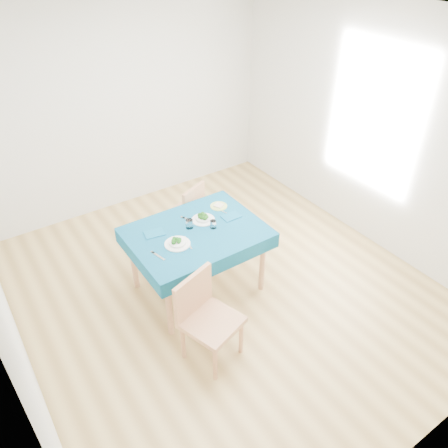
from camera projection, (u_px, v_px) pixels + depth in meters
room_shell at (224, 179)px, 3.96m from camera, size 4.02×4.52×2.73m
table at (198, 260)px, 4.53m from camera, size 1.31×1.00×0.76m
chair_near at (212, 311)px, 3.70m from camera, size 0.58×0.60×1.12m
chair_far at (183, 212)px, 5.11m from camera, size 0.50×0.52×0.93m
bowl_near at (177, 241)px, 4.12m from camera, size 0.25×0.25×0.08m
bowl_far at (203, 217)px, 4.45m from camera, size 0.24×0.24×0.07m
fork_near at (158, 256)px, 3.99m from camera, size 0.06×0.17×0.00m
knife_near at (188, 243)px, 4.16m from camera, size 0.06×0.21×0.00m
fork_far at (190, 220)px, 4.46m from camera, size 0.10×0.19×0.00m
knife_far at (227, 213)px, 4.56m from camera, size 0.07×0.19×0.00m
napkin_near at (154, 233)px, 4.27m from camera, size 0.21×0.17×0.01m
napkin_far at (231, 216)px, 4.51m from camera, size 0.19×0.13×0.01m
tumbler_center at (189, 224)px, 4.33m from camera, size 0.07×0.07×0.09m
tumbler_side at (213, 224)px, 4.34m from camera, size 0.06×0.06×0.08m
side_plate at (219, 206)px, 4.68m from camera, size 0.18×0.18×0.01m
bread_slice at (219, 205)px, 4.67m from camera, size 0.12×0.12×0.01m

